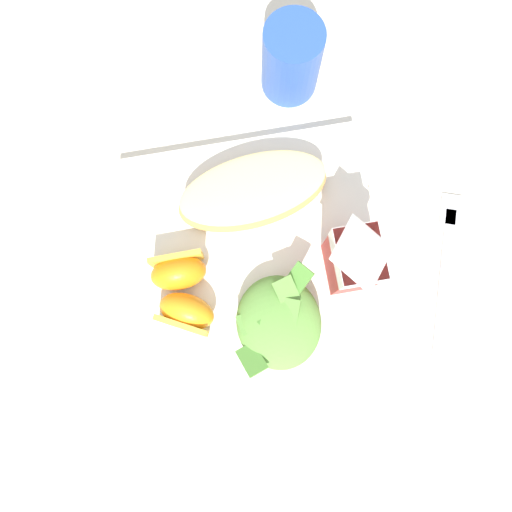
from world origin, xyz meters
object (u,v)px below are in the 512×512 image
(white_plate, at_px, (256,259))
(milk_carton, at_px, (355,259))
(metal_fork, at_px, (447,259))
(green_salad_pile, at_px, (279,322))
(orange_wedge_middle, at_px, (186,313))
(drinking_blue_cup, at_px, (291,60))
(cheesy_pizza_bread, at_px, (253,191))
(orange_wedge_front, at_px, (178,271))

(white_plate, bearing_deg, milk_carton, 73.92)
(milk_carton, distance_m, metal_fork, 0.14)
(green_salad_pile, distance_m, milk_carton, 0.10)
(orange_wedge_middle, distance_m, metal_fork, 0.30)
(drinking_blue_cup, bearing_deg, cheesy_pizza_bread, -26.07)
(milk_carton, height_order, drinking_blue_cup, milk_carton)
(milk_carton, bearing_deg, orange_wedge_middle, -83.15)
(milk_carton, distance_m, orange_wedge_front, 0.19)
(green_salad_pile, distance_m, orange_wedge_front, 0.12)
(white_plate, relative_size, orange_wedge_front, 4.64)
(milk_carton, bearing_deg, cheesy_pizza_bread, -138.43)
(white_plate, bearing_deg, drinking_blue_cup, 159.94)
(green_salad_pile, distance_m, drinking_blue_cup, 0.29)
(cheesy_pizza_bread, height_order, metal_fork, cheesy_pizza_bread)
(white_plate, height_order, milk_carton, milk_carton)
(drinking_blue_cup, bearing_deg, milk_carton, 4.70)
(orange_wedge_front, xyz_separation_m, orange_wedge_middle, (0.05, 0.00, 0.00))
(milk_carton, relative_size, orange_wedge_middle, 1.57)
(green_salad_pile, height_order, drinking_blue_cup, drinking_blue_cup)
(white_plate, relative_size, orange_wedge_middle, 4.01)
(milk_carton, xyz_separation_m, drinking_blue_cup, (-0.24, -0.02, -0.03))
(green_salad_pile, xyz_separation_m, drinking_blue_cup, (-0.28, 0.07, 0.01))
(orange_wedge_front, bearing_deg, cheesy_pizza_bread, 128.51)
(white_plate, relative_size, metal_fork, 1.52)
(milk_carton, xyz_separation_m, metal_fork, (0.01, 0.12, -0.07))
(white_plate, height_order, metal_fork, white_plate)
(metal_fork, bearing_deg, milk_carton, -94.54)
(cheesy_pizza_bread, distance_m, milk_carton, 0.14)
(white_plate, bearing_deg, orange_wedge_front, -87.28)
(green_salad_pile, relative_size, milk_carton, 1.00)
(green_salad_pile, height_order, orange_wedge_middle, green_salad_pile)
(orange_wedge_front, bearing_deg, orange_wedge_middle, 2.24)
(metal_fork, bearing_deg, drinking_blue_cup, -150.64)
(milk_carton, relative_size, drinking_blue_cup, 1.10)
(drinking_blue_cup, bearing_deg, orange_wedge_middle, -31.76)
(white_plate, distance_m, cheesy_pizza_bread, 0.08)
(orange_wedge_front, distance_m, metal_fork, 0.30)
(milk_carton, relative_size, metal_fork, 0.60)
(orange_wedge_front, bearing_deg, white_plate, 92.72)
(cheesy_pizza_bread, xyz_separation_m, orange_wedge_middle, (0.12, -0.09, 0.00))
(cheesy_pizza_bread, relative_size, orange_wedge_middle, 2.55)
(metal_fork, bearing_deg, white_plate, -99.79)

